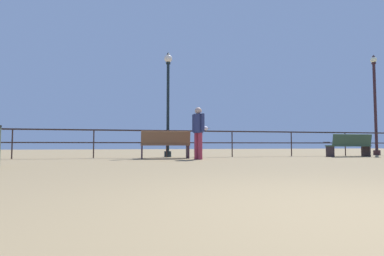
{
  "coord_description": "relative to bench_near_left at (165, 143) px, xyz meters",
  "views": [
    {
      "loc": [
        -1.57,
        -1.58,
        0.47
      ],
      "look_at": [
        0.85,
        8.81,
        1.07
      ],
      "focal_mm": 27.76,
      "sensor_mm": 36.0,
      "label": 1
    }
  ],
  "objects": [
    {
      "name": "ground_plane",
      "position": [
        0.17,
        -8.42,
        -0.52
      ],
      "size": [
        60.0,
        60.0,
        0.0
      ],
      "primitive_type": "plane",
      "color": "olive"
    },
    {
      "name": "pier_railing",
      "position": [
        0.17,
        0.89,
        0.24
      ],
      "size": [
        20.6,
        0.05,
        1.01
      ],
      "color": "#2D1F1B",
      "rests_on": "ground_plane"
    },
    {
      "name": "bench_near_left",
      "position": [
        0.0,
        0.0,
        0.0
      ],
      "size": [
        1.66,
        0.72,
        0.93
      ],
      "color": "brown",
      "rests_on": "ground_plane"
    },
    {
      "name": "bench_near_right",
      "position": [
        7.33,
        -0.0,
        -0.03
      ],
      "size": [
        1.77,
        0.68,
        0.88
      ],
      "color": "#314A36",
      "rests_on": "ground_plane"
    },
    {
      "name": "lamppost_center",
      "position": [
        0.26,
        1.24,
        1.78
      ],
      "size": [
        0.31,
        0.31,
        4.06
      ],
      "color": "black",
      "rests_on": "ground_plane"
    },
    {
      "name": "lamppost_right",
      "position": [
        9.84,
        1.24,
        1.81
      ],
      "size": [
        0.29,
        0.29,
        4.62
      ],
      "color": "#321C1F",
      "rests_on": "ground_plane"
    },
    {
      "name": "person_at_railing",
      "position": [
        0.94,
        -0.82,
        0.44
      ],
      "size": [
        0.32,
        0.49,
        1.67
      ],
      "color": "#A02D41",
      "rests_on": "ground_plane"
    },
    {
      "name": "seagull_on_rail",
      "position": [
        1.59,
        0.9,
        0.59
      ],
      "size": [
        0.45,
        0.28,
        0.22
      ],
      "color": "silver",
      "rests_on": "pier_railing"
    }
  ]
}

